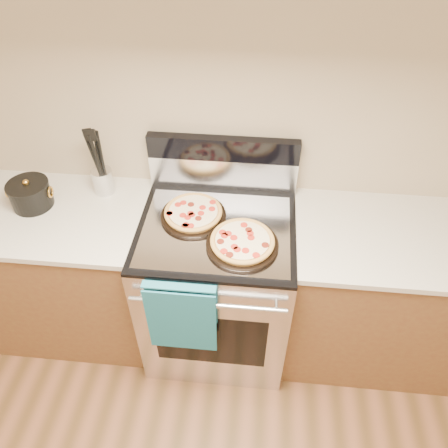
# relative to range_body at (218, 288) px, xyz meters

# --- Properties ---
(wall_back) EXTENTS (4.00, 0.00, 4.00)m
(wall_back) POSITION_rel_range_body_xyz_m (0.00, 0.35, 0.90)
(wall_back) COLOR tan
(wall_back) RESTS_ON ground
(range_body) EXTENTS (0.76, 0.68, 0.90)m
(range_body) POSITION_rel_range_body_xyz_m (0.00, 0.00, 0.00)
(range_body) COLOR #B7B7BC
(range_body) RESTS_ON ground
(oven_window) EXTENTS (0.56, 0.01, 0.40)m
(oven_window) POSITION_rel_range_body_xyz_m (0.00, -0.34, 0.00)
(oven_window) COLOR black
(oven_window) RESTS_ON range_body
(cooktop) EXTENTS (0.76, 0.68, 0.02)m
(cooktop) POSITION_rel_range_body_xyz_m (0.00, 0.00, 0.46)
(cooktop) COLOR black
(cooktop) RESTS_ON range_body
(backsplash_lower) EXTENTS (0.76, 0.06, 0.18)m
(backsplash_lower) POSITION_rel_range_body_xyz_m (0.00, 0.31, 0.56)
(backsplash_lower) COLOR silver
(backsplash_lower) RESTS_ON cooktop
(backsplash_upper) EXTENTS (0.76, 0.06, 0.12)m
(backsplash_upper) POSITION_rel_range_body_xyz_m (0.00, 0.31, 0.71)
(backsplash_upper) COLOR black
(backsplash_upper) RESTS_ON backsplash_lower
(oven_handle) EXTENTS (0.70, 0.03, 0.03)m
(oven_handle) POSITION_rel_range_body_xyz_m (0.00, -0.38, 0.35)
(oven_handle) COLOR silver
(oven_handle) RESTS_ON range_body
(dish_towel) EXTENTS (0.32, 0.05, 0.42)m
(dish_towel) POSITION_rel_range_body_xyz_m (-0.12, -0.38, 0.25)
(dish_towel) COLOR #15626D
(dish_towel) RESTS_ON oven_handle
(foil_sheet) EXTENTS (0.70, 0.55, 0.01)m
(foil_sheet) POSITION_rel_range_body_xyz_m (0.00, -0.03, 0.47)
(foil_sheet) COLOR gray
(foil_sheet) RESTS_ON cooktop
(cabinet_left) EXTENTS (1.00, 0.62, 0.88)m
(cabinet_left) POSITION_rel_range_body_xyz_m (-0.88, 0.03, -0.01)
(cabinet_left) COLOR brown
(cabinet_left) RESTS_ON ground
(countertop_left) EXTENTS (1.02, 0.64, 0.03)m
(countertop_left) POSITION_rel_range_body_xyz_m (-0.88, 0.03, 0.45)
(countertop_left) COLOR #BCB6A9
(countertop_left) RESTS_ON cabinet_left
(cabinet_right) EXTENTS (1.00, 0.62, 0.88)m
(cabinet_right) POSITION_rel_range_body_xyz_m (0.88, 0.03, -0.01)
(cabinet_right) COLOR brown
(cabinet_right) RESTS_ON ground
(countertop_right) EXTENTS (1.02, 0.64, 0.03)m
(countertop_right) POSITION_rel_range_body_xyz_m (0.88, 0.03, 0.45)
(countertop_right) COLOR #BCB6A9
(countertop_right) RESTS_ON cabinet_right
(pepperoni_pizza_back) EXTENTS (0.36, 0.36, 0.04)m
(pepperoni_pizza_back) POSITION_rel_range_body_xyz_m (-0.12, 0.05, 0.50)
(pepperoni_pizza_back) COLOR #C2863B
(pepperoni_pizza_back) RESTS_ON foil_sheet
(pepperoni_pizza_front) EXTENTS (0.41, 0.41, 0.04)m
(pepperoni_pizza_front) POSITION_rel_range_body_xyz_m (0.13, -0.12, 0.50)
(pepperoni_pizza_front) COLOR #C2863B
(pepperoni_pizza_front) RESTS_ON foil_sheet
(utensil_crock) EXTENTS (0.11, 0.11, 0.13)m
(utensil_crock) POSITION_rel_range_body_xyz_m (-0.62, 0.22, 0.53)
(utensil_crock) COLOR silver
(utensil_crock) RESTS_ON countertop_left
(saucepan) EXTENTS (0.22, 0.22, 0.12)m
(saucepan) POSITION_rel_range_body_xyz_m (-0.95, 0.08, 0.52)
(saucepan) COLOR black
(saucepan) RESTS_ON countertop_left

